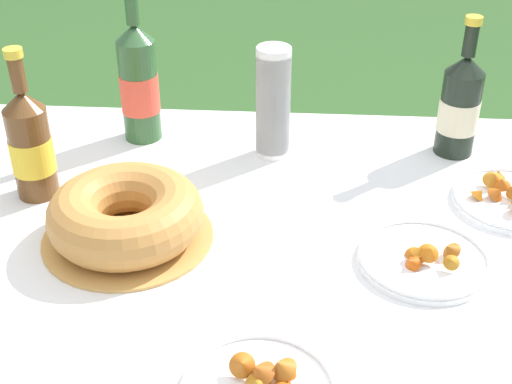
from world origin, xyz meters
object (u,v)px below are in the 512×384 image
object	(u,v)px
snack_plate_near	(424,258)
snack_plate_right	(512,198)
cider_bottle_amber	(30,144)
cup_stack	(273,103)
juice_bottle_red	(460,105)
cider_bottle_green	(139,83)
bundt_cake	(126,216)

from	to	relation	value
snack_plate_near	snack_plate_right	world-z (taller)	same
cider_bottle_amber	snack_plate_right	size ratio (longest dim) A/B	1.29
cup_stack	snack_plate_right	size ratio (longest dim) A/B	1.04
juice_bottle_red	snack_plate_near	xyz separation A→B (m)	(-0.11, -0.40, -0.10)
cider_bottle_amber	cider_bottle_green	bearing A→B (deg)	57.95
cider_bottle_amber	snack_plate_near	size ratio (longest dim) A/B	1.32
juice_bottle_red	snack_plate_near	bearing A→B (deg)	-105.80
cup_stack	cider_bottle_amber	xyz separation A→B (m)	(-0.45, -0.19, -0.01)
cider_bottle_green	snack_plate_right	world-z (taller)	cider_bottle_green
cup_stack	snack_plate_right	distance (m)	0.51
cider_bottle_amber	juice_bottle_red	distance (m)	0.87
bundt_cake	juice_bottle_red	distance (m)	0.73
bundt_cake	cup_stack	world-z (taller)	cup_stack
bundt_cake	cider_bottle_amber	world-z (taller)	cider_bottle_amber
cup_stack	snack_plate_right	world-z (taller)	cup_stack
cider_bottle_amber	snack_plate_right	distance (m)	0.92
bundt_cake	cup_stack	distance (m)	0.41
cup_stack	cider_bottle_amber	bearing A→B (deg)	-156.98
cup_stack	cider_bottle_green	xyz separation A→B (m)	(-0.29, 0.06, 0.01)
cider_bottle_amber	snack_plate_right	world-z (taller)	cider_bottle_amber
cup_stack	cider_bottle_green	distance (m)	0.30
bundt_cake	snack_plate_near	distance (m)	0.52
snack_plate_near	cider_bottle_green	bearing A→B (deg)	143.06
cider_bottle_green	snack_plate_near	bearing A→B (deg)	-36.94
snack_plate_near	snack_plate_right	bearing A→B (deg)	46.20
cup_stack	snack_plate_near	distance (m)	0.47
cider_bottle_green	snack_plate_right	size ratio (longest dim) A/B	1.48
bundt_cake	snack_plate_near	xyz separation A→B (m)	(0.52, -0.04, -0.04)
snack_plate_right	cider_bottle_green	bearing A→B (deg)	163.51
bundt_cake	snack_plate_near	bearing A→B (deg)	-4.21
juice_bottle_red	snack_plate_right	size ratio (longest dim) A/B	1.30
juice_bottle_red	snack_plate_near	size ratio (longest dim) A/B	1.32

